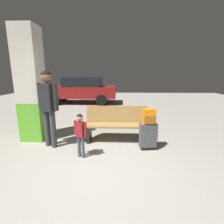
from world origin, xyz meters
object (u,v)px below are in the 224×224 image
(backpack_bright, at_px, (149,117))
(adult, at_px, (48,101))
(structural_pillar, at_px, (31,86))
(parked_car_far, at_px, (81,89))
(child, at_px, (80,131))
(bench, at_px, (117,124))
(suitcase, at_px, (148,136))

(backpack_bright, relative_size, adult, 0.19)
(structural_pillar, height_order, adult, structural_pillar)
(structural_pillar, relative_size, backpack_bright, 8.36)
(backpack_bright, xyz_separation_m, parked_car_far, (-2.86, 6.20, 0.03))
(structural_pillar, height_order, child, structural_pillar)
(structural_pillar, distance_m, bench, 2.39)
(structural_pillar, height_order, backpack_bright, structural_pillar)
(suitcase, bearing_deg, bench, 146.30)
(structural_pillar, bearing_deg, suitcase, -10.74)
(suitcase, bearing_deg, adult, 178.58)
(structural_pillar, height_order, parked_car_far, structural_pillar)
(parked_car_far, bearing_deg, adult, -84.74)
(bench, relative_size, suitcase, 2.66)
(bench, bearing_deg, child, -128.26)
(suitcase, xyz_separation_m, parked_car_far, (-2.86, 6.20, 0.48))
(child, bearing_deg, backpack_bright, 17.22)
(structural_pillar, height_order, suitcase, structural_pillar)
(backpack_bright, relative_size, parked_car_far, 0.08)
(backpack_bright, bearing_deg, adult, 178.57)
(bench, bearing_deg, suitcase, -33.70)
(suitcase, distance_m, child, 1.55)
(structural_pillar, bearing_deg, bench, -1.85)
(bench, bearing_deg, structural_pillar, 178.15)
(structural_pillar, bearing_deg, backpack_bright, -10.75)
(bench, xyz_separation_m, suitcase, (0.72, -0.48, -0.12))
(child, relative_size, adult, 0.52)
(structural_pillar, distance_m, adult, 0.85)
(structural_pillar, distance_m, backpack_bright, 3.03)
(backpack_bright, xyz_separation_m, child, (-1.46, -0.45, -0.20))
(structural_pillar, relative_size, child, 3.06)
(bench, bearing_deg, backpack_bright, -33.75)
(backpack_bright, distance_m, adult, 2.32)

